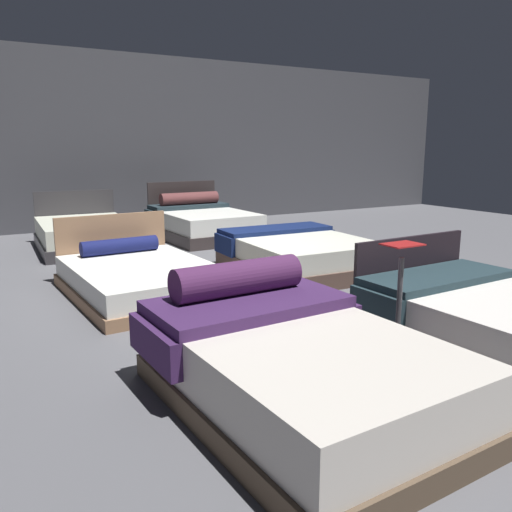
{
  "coord_description": "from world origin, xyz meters",
  "views": [
    {
      "loc": [
        -2.8,
        -5.62,
        1.64
      ],
      "look_at": [
        0.21,
        -0.38,
        0.37
      ],
      "focal_mm": 36.54,
      "sensor_mm": 36.0,
      "label": 1
    }
  ],
  "objects_px": {
    "bed_2": "(141,278)",
    "bed_5": "(203,223)",
    "bed_1": "(499,319)",
    "bed_3": "(299,254)",
    "bed_0": "(294,364)",
    "price_sign": "(398,319)",
    "bed_4": "(85,235)"
  },
  "relations": [
    {
      "from": "bed_2",
      "to": "bed_5",
      "type": "xyz_separation_m",
      "value": [
        2.14,
        3.09,
        0.09
      ]
    },
    {
      "from": "bed_4",
      "to": "bed_3",
      "type": "bearing_deg",
      "value": -52.0
    },
    {
      "from": "bed_5",
      "to": "bed_4",
      "type": "bearing_deg",
      "value": 179.99
    },
    {
      "from": "bed_4",
      "to": "bed_5",
      "type": "distance_m",
      "value": 2.11
    },
    {
      "from": "price_sign",
      "to": "bed_5",
      "type": "bearing_deg",
      "value": 79.98
    },
    {
      "from": "bed_1",
      "to": "bed_3",
      "type": "bearing_deg",
      "value": 87.49
    },
    {
      "from": "bed_0",
      "to": "bed_2",
      "type": "xyz_separation_m",
      "value": [
        -0.05,
        3.02,
        -0.09
      ]
    },
    {
      "from": "bed_1",
      "to": "price_sign",
      "type": "xyz_separation_m",
      "value": [
        -1.05,
        0.12,
        0.14
      ]
    },
    {
      "from": "bed_5",
      "to": "bed_1",
      "type": "bearing_deg",
      "value": -91.26
    },
    {
      "from": "bed_2",
      "to": "price_sign",
      "type": "relative_size",
      "value": 2.31
    },
    {
      "from": "bed_0",
      "to": "bed_5",
      "type": "xyz_separation_m",
      "value": [
        2.09,
        6.11,
        0.0
      ]
    },
    {
      "from": "bed_3",
      "to": "price_sign",
      "type": "xyz_separation_m",
      "value": [
        -1.09,
        -2.9,
        0.13
      ]
    },
    {
      "from": "bed_2",
      "to": "bed_5",
      "type": "relative_size",
      "value": 1.05
    },
    {
      "from": "bed_5",
      "to": "bed_3",
      "type": "bearing_deg",
      "value": -90.64
    },
    {
      "from": "bed_2",
      "to": "bed_5",
      "type": "height_order",
      "value": "bed_5"
    },
    {
      "from": "bed_5",
      "to": "price_sign",
      "type": "relative_size",
      "value": 2.2
    },
    {
      "from": "bed_2",
      "to": "bed_4",
      "type": "xyz_separation_m",
      "value": [
        0.04,
        3.04,
        0.05
      ]
    },
    {
      "from": "bed_2",
      "to": "bed_4",
      "type": "relative_size",
      "value": 1.08
    },
    {
      "from": "bed_0",
      "to": "bed_4",
      "type": "bearing_deg",
      "value": 87.97
    },
    {
      "from": "bed_1",
      "to": "bed_2",
      "type": "relative_size",
      "value": 1.02
    },
    {
      "from": "bed_2",
      "to": "price_sign",
      "type": "xyz_separation_m",
      "value": [
        1.09,
        -2.88,
        0.17
      ]
    },
    {
      "from": "bed_0",
      "to": "bed_5",
      "type": "distance_m",
      "value": 6.46
    },
    {
      "from": "bed_2",
      "to": "bed_3",
      "type": "bearing_deg",
      "value": -2.19
    },
    {
      "from": "bed_0",
      "to": "bed_3",
      "type": "distance_m",
      "value": 3.71
    },
    {
      "from": "bed_0",
      "to": "bed_5",
      "type": "height_order",
      "value": "bed_5"
    },
    {
      "from": "bed_3",
      "to": "bed_0",
      "type": "bearing_deg",
      "value": -122.64
    },
    {
      "from": "bed_1",
      "to": "price_sign",
      "type": "relative_size",
      "value": 2.36
    },
    {
      "from": "bed_2",
      "to": "bed_4",
      "type": "bearing_deg",
      "value": 86.5
    },
    {
      "from": "bed_2",
      "to": "bed_3",
      "type": "xyz_separation_m",
      "value": [
        2.18,
        0.02,
        0.04
      ]
    },
    {
      "from": "bed_3",
      "to": "bed_5",
      "type": "distance_m",
      "value": 3.07
    },
    {
      "from": "bed_0",
      "to": "bed_2",
      "type": "distance_m",
      "value": 3.02
    },
    {
      "from": "bed_5",
      "to": "bed_2",
      "type": "bearing_deg",
      "value": -126.0
    }
  ]
}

